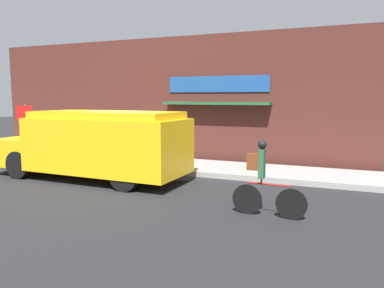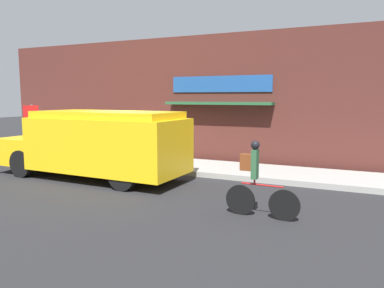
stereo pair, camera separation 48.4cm
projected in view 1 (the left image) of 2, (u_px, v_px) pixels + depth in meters
The scene contains 7 objects.
ground_plane at pixel (127, 171), 13.18m from camera, with size 70.00×70.00×0.00m, color #232326.
sidewalk at pixel (144, 163), 14.24m from camera, with size 28.00×2.35×0.17m.
storefront at pixel (163, 100), 15.33m from camera, with size 16.50×0.73×4.96m.
school_bus at pixel (96, 144), 11.67m from camera, with size 6.55×2.68×2.15m.
cyclist at pixel (264, 181), 8.08m from camera, with size 1.63×0.20×1.66m.
stop_sign_post at pixel (25, 121), 15.38m from camera, with size 0.45×0.45×2.12m.
trash_bin at pixel (89, 144), 15.91m from camera, with size 0.62×0.62×0.88m.
Camera 1 is at (7.09, -11.08, 2.57)m, focal length 35.00 mm.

